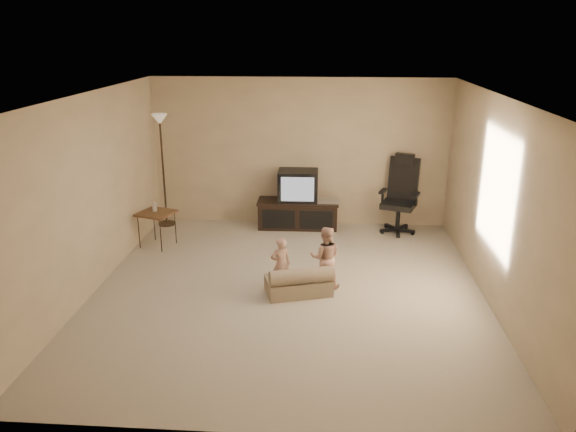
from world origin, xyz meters
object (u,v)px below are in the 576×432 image
(child_sofa, at_px, (299,283))
(toddler_left, at_px, (281,265))
(floor_lamp, at_px, (161,145))
(tv_stand, at_px, (298,204))
(side_table, at_px, (156,213))
(toddler_right, at_px, (325,257))
(office_chair, at_px, (400,205))

(child_sofa, relative_size, toddler_left, 1.23)
(floor_lamp, distance_m, toddler_left, 3.48)
(tv_stand, relative_size, side_table, 1.87)
(tv_stand, height_order, toddler_right, tv_stand)
(floor_lamp, bearing_deg, toddler_right, -39.82)
(office_chair, distance_m, toddler_left, 3.01)
(side_table, bearing_deg, child_sofa, -34.18)
(child_sofa, bearing_deg, side_table, 129.33)
(child_sofa, bearing_deg, toddler_left, 143.98)
(toddler_left, bearing_deg, tv_stand, -111.20)
(side_table, relative_size, floor_lamp, 0.39)
(floor_lamp, height_order, toddler_left, floor_lamp)
(tv_stand, bearing_deg, child_sofa, -87.36)
(office_chair, xyz_separation_m, floor_lamp, (-3.99, 0.06, 0.93))
(office_chair, height_order, floor_lamp, floor_lamp)
(tv_stand, height_order, child_sofa, tv_stand)
(office_chair, relative_size, toddler_right, 1.56)
(floor_lamp, relative_size, child_sofa, 2.11)
(tv_stand, distance_m, office_chair, 1.70)
(office_chair, height_order, toddler_right, office_chair)
(child_sofa, height_order, toddler_right, toddler_right)
(toddler_right, bearing_deg, toddler_left, 16.05)
(side_table, xyz_separation_m, toddler_left, (2.06, -1.48, -0.17))
(tv_stand, relative_size, floor_lamp, 0.73)
(tv_stand, xyz_separation_m, toddler_left, (-0.09, -2.51, -0.05))
(floor_lamp, bearing_deg, side_table, -81.72)
(side_table, height_order, child_sofa, side_table)
(side_table, bearing_deg, tv_stand, 25.76)
(toddler_left, bearing_deg, toddler_right, 177.70)
(office_chair, distance_m, toddler_right, 2.56)
(tv_stand, bearing_deg, floor_lamp, 179.97)
(toddler_left, bearing_deg, child_sofa, 141.29)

